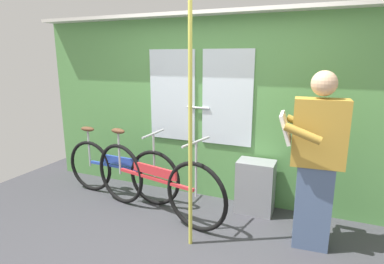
{
  "coord_description": "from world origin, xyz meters",
  "views": [
    {
      "loc": [
        1.19,
        -2.2,
        1.71
      ],
      "look_at": [
        -0.03,
        0.67,
        0.97
      ],
      "focal_mm": 29.66,
      "sensor_mm": 36.0,
      "label": 1
    }
  ],
  "objects_px": {
    "trash_bin_by_wall": "(255,187)",
    "passenger_reading_newspaper": "(316,159)",
    "bicycle_leaning_behind": "(154,182)",
    "handrail_pole": "(190,132)",
    "bicycle_near_door": "(120,170)"
  },
  "relations": [
    {
      "from": "trash_bin_by_wall",
      "to": "passenger_reading_newspaper",
      "type": "bearing_deg",
      "value": -38.36
    },
    {
      "from": "trash_bin_by_wall",
      "to": "bicycle_leaning_behind",
      "type": "bearing_deg",
      "value": -153.04
    },
    {
      "from": "bicycle_leaning_behind",
      "to": "handrail_pole",
      "type": "relative_size",
      "value": 0.83
    },
    {
      "from": "bicycle_leaning_behind",
      "to": "trash_bin_by_wall",
      "type": "distance_m",
      "value": 1.13
    },
    {
      "from": "bicycle_leaning_behind",
      "to": "trash_bin_by_wall",
      "type": "xyz_separation_m",
      "value": [
        1.0,
        0.51,
        -0.09
      ]
    },
    {
      "from": "trash_bin_by_wall",
      "to": "handrail_pole",
      "type": "relative_size",
      "value": 0.28
    },
    {
      "from": "bicycle_near_door",
      "to": "trash_bin_by_wall",
      "type": "bearing_deg",
      "value": 11.81
    },
    {
      "from": "trash_bin_by_wall",
      "to": "handrail_pole",
      "type": "xyz_separation_m",
      "value": [
        -0.42,
        -0.87,
        0.78
      ]
    },
    {
      "from": "bicycle_near_door",
      "to": "trash_bin_by_wall",
      "type": "height_order",
      "value": "bicycle_near_door"
    },
    {
      "from": "bicycle_near_door",
      "to": "passenger_reading_newspaper",
      "type": "bearing_deg",
      "value": -2.97
    },
    {
      "from": "handrail_pole",
      "to": "bicycle_near_door",
      "type": "bearing_deg",
      "value": 153.24
    },
    {
      "from": "bicycle_near_door",
      "to": "passenger_reading_newspaper",
      "type": "relative_size",
      "value": 1.02
    },
    {
      "from": "passenger_reading_newspaper",
      "to": "handrail_pole",
      "type": "xyz_separation_m",
      "value": [
        -1.02,
        -0.4,
        0.23
      ]
    },
    {
      "from": "bicycle_near_door",
      "to": "bicycle_leaning_behind",
      "type": "xyz_separation_m",
      "value": [
        0.62,
        -0.24,
        0.03
      ]
    },
    {
      "from": "bicycle_near_door",
      "to": "handrail_pole",
      "type": "xyz_separation_m",
      "value": [
        1.2,
        -0.61,
        0.72
      ]
    }
  ]
}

